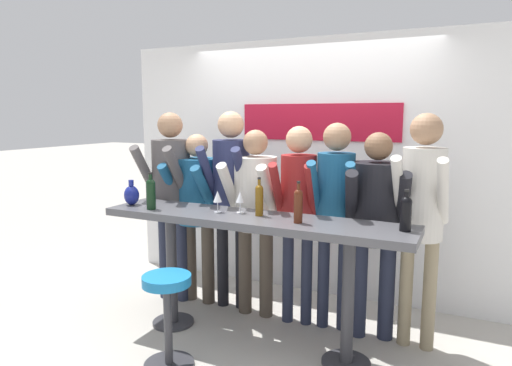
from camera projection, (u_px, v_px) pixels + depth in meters
name	position (u px, v px, depth m)	size (l,w,h in m)	color
ground_plane	(252.00, 342.00, 3.69)	(40.00, 40.00, 0.00)	#B2ADA3
back_wall	(308.00, 167.00, 4.66)	(4.09, 0.12, 2.57)	white
tasting_table	(252.00, 238.00, 3.56)	(2.49, 0.52, 1.04)	#4C4C51
bar_stool	(167.00, 307.00, 3.27)	(0.37, 0.37, 0.69)	#333338
person_far_left	(171.00, 185.00, 4.39)	(0.46, 0.59, 1.84)	#23283D
person_left	(197.00, 200.00, 4.36)	(0.46, 0.54, 1.64)	#473D33
person_center_left	(231.00, 186.00, 4.21)	(0.46, 0.60, 1.85)	black
person_center	(255.00, 203.00, 4.05)	(0.47, 0.56, 1.69)	#473D33
person_center_right	(298.00, 201.00, 3.88)	(0.41, 0.54, 1.73)	#23283D
person_right	(335.00, 201.00, 3.78)	(0.42, 0.55, 1.76)	#23283D
person_far_right	(376.00, 214.00, 3.62)	(0.54, 0.63, 1.69)	#23283D
person_rightmost	(422.00, 203.00, 3.45)	(0.39, 0.54, 1.84)	gray
wine_bottle_0	(151.00, 192.00, 3.78)	(0.08, 0.08, 0.31)	black
wine_bottle_1	(298.00, 204.00, 3.30)	(0.06, 0.06, 0.31)	#4C1E0F
wine_bottle_2	(406.00, 212.00, 3.07)	(0.08, 0.08, 0.28)	black
wine_bottle_3	(259.00, 198.00, 3.54)	(0.06, 0.06, 0.30)	brown
wine_glass_0	(218.00, 197.00, 3.65)	(0.07, 0.07, 0.18)	silver
wine_glass_1	(240.00, 198.00, 3.63)	(0.07, 0.07, 0.18)	silver
decorative_vase	(132.00, 195.00, 3.96)	(0.13, 0.13, 0.22)	navy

